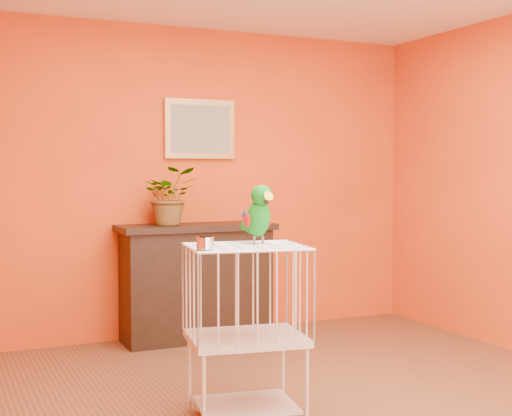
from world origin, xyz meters
name	(u,v)px	position (x,y,z in m)	size (l,w,h in m)	color
ground	(333,413)	(0.00, 0.00, 0.00)	(4.50, 4.50, 0.00)	brown
room_shell	(335,138)	(0.00, 0.00, 1.58)	(4.50, 4.50, 4.50)	#E94E16
console_cabinet	(197,282)	(-0.11, 2.02, 0.48)	(1.29, 0.46, 0.96)	black
potted_plant	(171,203)	(-0.33, 2.00, 1.14)	(0.42, 0.47, 0.37)	#26722D
framed_picture	(200,129)	(0.00, 2.22, 1.75)	(0.62, 0.04, 0.50)	#C39045
birdcage	(246,329)	(-0.49, 0.13, 0.51)	(0.70, 0.58, 0.98)	beige
feed_cup	(205,243)	(-0.77, 0.02, 1.02)	(0.09, 0.09, 0.06)	silver
parrot	(259,214)	(-0.39, 0.18, 1.15)	(0.17, 0.30, 0.34)	#59544C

